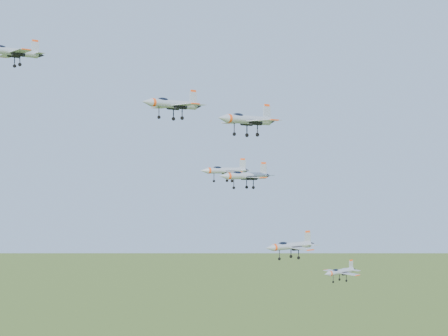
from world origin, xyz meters
TOP-DOWN VIEW (x-y plane):
  - jet_lead at (-26.18, 15.69)m, footprint 12.55×10.54m
  - jet_left_high at (-0.58, 2.96)m, footprint 13.80×11.64m
  - jet_right_high at (0.05, -20.93)m, footprint 12.07×10.19m
  - jet_left_low at (9.71, 1.57)m, footprint 10.69×8.80m
  - jet_right_low at (8.43, -7.47)m, footprint 11.12×9.18m
  - jet_trail at (20.28, -4.73)m, footprint 12.10×10.00m
  - jet_extra at (42.46, 6.45)m, footprint 10.76×9.01m

SIDE VIEW (x-z plane):
  - jet_extra at x=42.46m, z-range 118.34..121.22m
  - jet_trail at x=20.28m, z-range 126.69..129.93m
  - jet_right_low at x=8.43m, z-range 140.18..143.15m
  - jet_left_low at x=9.71m, z-range 141.07..143.93m
  - jet_right_high at x=0.05m, z-range 148.70..151.95m
  - jet_left_high at x=-0.58m, z-range 152.74..156.46m
  - jet_lead at x=-26.18m, z-range 162.02..165.39m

